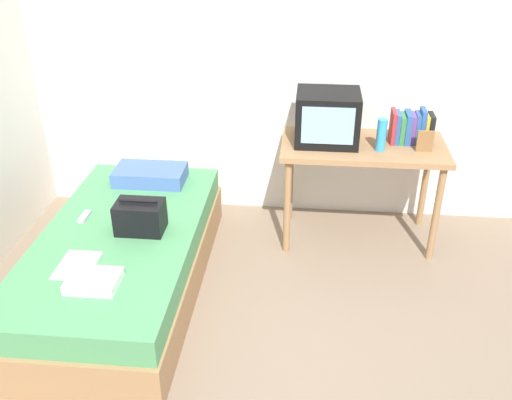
% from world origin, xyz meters
% --- Properties ---
extents(ground_plane, '(8.00, 8.00, 0.00)m').
position_xyz_m(ground_plane, '(0.00, 0.00, 0.00)').
color(ground_plane, '#84705B').
extents(wall_back, '(5.20, 0.10, 2.60)m').
position_xyz_m(wall_back, '(0.00, 2.00, 1.30)').
color(wall_back, silver).
rests_on(wall_back, ground).
extents(bed, '(1.00, 2.00, 0.44)m').
position_xyz_m(bed, '(-0.97, 0.75, 0.22)').
color(bed, '#9E754C').
rests_on(bed, ground).
extents(desk, '(1.16, 0.60, 0.77)m').
position_xyz_m(desk, '(0.60, 1.55, 0.67)').
color(desk, '#9E754C').
rests_on(desk, ground).
extents(tv, '(0.44, 0.39, 0.36)m').
position_xyz_m(tv, '(0.34, 1.57, 0.95)').
color(tv, black).
rests_on(tv, desk).
extents(water_bottle, '(0.07, 0.07, 0.23)m').
position_xyz_m(water_bottle, '(0.71, 1.45, 0.89)').
color(water_bottle, '#3399DB').
rests_on(water_bottle, desk).
extents(book_row, '(0.29, 0.17, 0.25)m').
position_xyz_m(book_row, '(0.93, 1.62, 0.88)').
color(book_row, '#B72D33').
rests_on(book_row, desk).
extents(picture_frame, '(0.11, 0.02, 0.15)m').
position_xyz_m(picture_frame, '(1.00, 1.46, 0.85)').
color(picture_frame, olive).
rests_on(picture_frame, desk).
extents(pillow, '(0.52, 0.30, 0.11)m').
position_xyz_m(pillow, '(-0.95, 1.47, 0.49)').
color(pillow, '#4766AD').
rests_on(pillow, bed).
extents(handbag, '(0.30, 0.20, 0.23)m').
position_xyz_m(handbag, '(-0.82, 0.78, 0.54)').
color(handbag, black).
rests_on(handbag, bed).
extents(magazine, '(0.21, 0.29, 0.01)m').
position_xyz_m(magazine, '(-1.09, 0.37, 0.44)').
color(magazine, white).
rests_on(magazine, bed).
extents(remote_dark, '(0.04, 0.16, 0.02)m').
position_xyz_m(remote_dark, '(-0.81, 0.24, 0.45)').
color(remote_dark, black).
rests_on(remote_dark, bed).
extents(remote_silver, '(0.04, 0.14, 0.02)m').
position_xyz_m(remote_silver, '(-1.24, 0.90, 0.45)').
color(remote_silver, '#B7B7BC').
rests_on(remote_silver, bed).
extents(folded_towel, '(0.28, 0.22, 0.06)m').
position_xyz_m(folded_towel, '(-0.93, 0.20, 0.47)').
color(folded_towel, white).
rests_on(folded_towel, bed).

